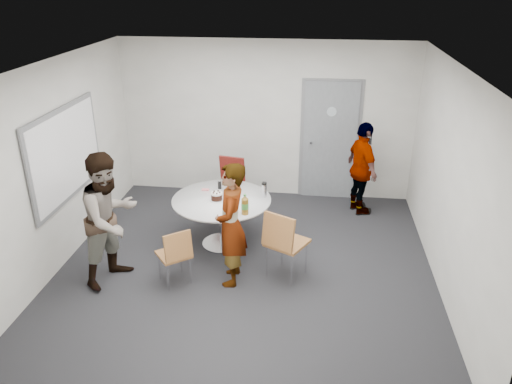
# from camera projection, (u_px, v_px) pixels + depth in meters

# --- Properties ---
(floor) EXTENTS (5.00, 5.00, 0.00)m
(floor) POSITION_uv_depth(u_px,v_px,m) (246.00, 266.00, 6.83)
(floor) COLOR black
(floor) RESTS_ON ground
(ceiling) EXTENTS (5.00, 5.00, 0.00)m
(ceiling) POSITION_uv_depth(u_px,v_px,m) (244.00, 66.00, 5.72)
(ceiling) COLOR silver
(ceiling) RESTS_ON wall_back
(wall_back) EXTENTS (5.00, 0.00, 5.00)m
(wall_back) POSITION_uv_depth(u_px,v_px,m) (266.00, 120.00, 8.54)
(wall_back) COLOR beige
(wall_back) RESTS_ON floor
(wall_left) EXTENTS (0.00, 5.00, 5.00)m
(wall_left) POSITION_uv_depth(u_px,v_px,m) (57.00, 166.00, 6.56)
(wall_left) COLOR beige
(wall_left) RESTS_ON floor
(wall_right) EXTENTS (0.00, 5.00, 5.00)m
(wall_right) POSITION_uv_depth(u_px,v_px,m) (451.00, 184.00, 5.99)
(wall_right) COLOR beige
(wall_right) RESTS_ON floor
(wall_front) EXTENTS (5.00, 0.00, 5.00)m
(wall_front) POSITION_uv_depth(u_px,v_px,m) (201.00, 290.00, 4.01)
(wall_front) COLOR beige
(wall_front) RESTS_ON floor
(door) EXTENTS (1.02, 0.17, 2.12)m
(door) POSITION_uv_depth(u_px,v_px,m) (330.00, 141.00, 8.53)
(door) COLOR slate
(door) RESTS_ON wall_back
(whiteboard) EXTENTS (0.04, 1.90, 1.25)m
(whiteboard) POSITION_uv_depth(u_px,v_px,m) (66.00, 154.00, 6.69)
(whiteboard) COLOR slate
(whiteboard) RESTS_ON wall_left
(table) EXTENTS (1.41, 1.41, 1.02)m
(table) POSITION_uv_depth(u_px,v_px,m) (223.00, 205.00, 7.11)
(table) COLOR white
(table) RESTS_ON floor
(chair_near_left) EXTENTS (0.54, 0.55, 0.79)m
(chair_near_left) POSITION_uv_depth(u_px,v_px,m) (176.00, 252.00, 6.24)
(chair_near_left) COLOR brown
(chair_near_left) RESTS_ON floor
(chair_near_right) EXTENTS (0.63, 0.65, 0.97)m
(chair_near_right) POSITION_uv_depth(u_px,v_px,m) (283.00, 239.00, 6.31)
(chair_near_right) COLOR brown
(chair_near_right) RESTS_ON floor
(chair_far) EXTENTS (0.52, 0.55, 0.93)m
(chair_far) POSITION_uv_depth(u_px,v_px,m) (230.00, 180.00, 8.14)
(chair_far) COLOR maroon
(chair_far) RESTS_ON floor
(person_main) EXTENTS (0.42, 0.61, 1.62)m
(person_main) POSITION_uv_depth(u_px,v_px,m) (231.00, 225.00, 6.19)
(person_main) COLOR #A5C6EA
(person_main) RESTS_ON floor
(person_left) EXTENTS (0.95, 1.04, 1.74)m
(person_left) POSITION_uv_depth(u_px,v_px,m) (110.00, 219.00, 6.22)
(person_left) COLOR white
(person_left) RESTS_ON floor
(person_right) EXTENTS (0.68, 0.98, 1.54)m
(person_right) POSITION_uv_depth(u_px,v_px,m) (362.00, 169.00, 8.04)
(person_right) COLOR black
(person_right) RESTS_ON floor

